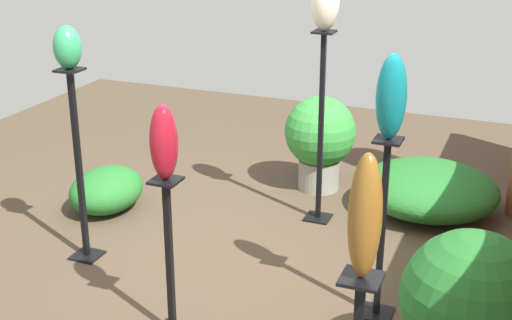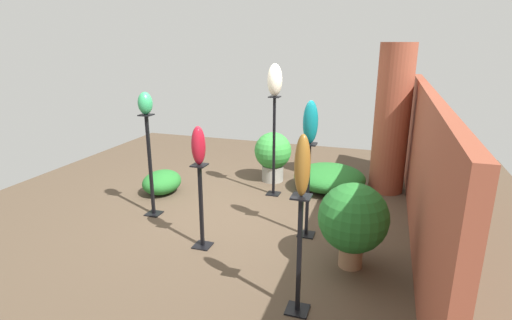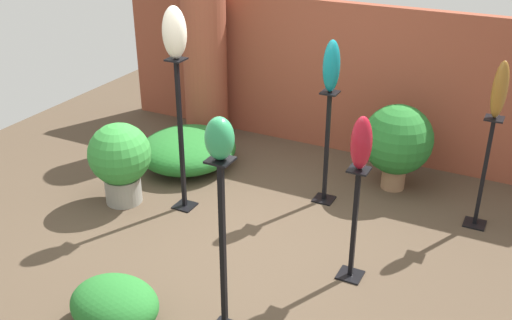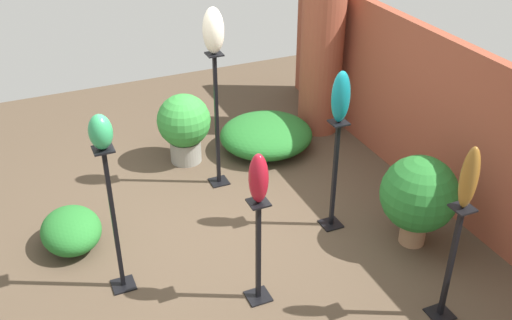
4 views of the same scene
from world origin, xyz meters
The scene contains 13 objects.
ground_plane centered at (0.00, 0.00, 0.00)m, with size 8.00×8.00×0.00m, color #4C3D2D.
pedestal_teal centered at (0.40, 0.97, 0.53)m, with size 0.20×0.20×1.17m.
pedestal_ivory centered at (-0.80, 0.21, 0.71)m, with size 0.20×0.20×1.53m.
pedestal_jade centered at (0.45, -1.15, 0.64)m, with size 0.20×0.20×1.39m.
pedestal_ruby centered at (1.05, -0.12, 0.45)m, with size 0.20×0.20×1.00m.
art_vase_teal centered at (0.40, 0.97, 1.41)m, with size 0.16×0.17×0.50m, color #0F727A.
art_vase_bronze centered at (1.85, 1.18, 1.35)m, with size 0.13×0.13×0.51m, color brown.
art_vase_jade centered at (0.45, -1.15, 1.54)m, with size 0.19×0.18×0.29m, color #2D9356.
art_vase_ruby centered at (1.05, -0.12, 1.21)m, with size 0.16×0.15×0.43m, color maroon.
potted_plant_front_right centered at (0.95, 1.55, 0.54)m, with size 0.73×0.73×0.92m.
potted_plant_walkway_edge centered at (-1.40, 0.03, 0.48)m, with size 0.62×0.62×0.84m.
foliage_bed_east centered at (-0.30, -1.46, 0.18)m, with size 0.69×0.56×0.36m, color #236B28.
foliage_bed_west centered at (-1.27, 1.01, 0.20)m, with size 1.07×1.14×0.40m, color #236B28.
Camera 1 is at (4.24, 1.71, 2.50)m, focal length 50.00 mm.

